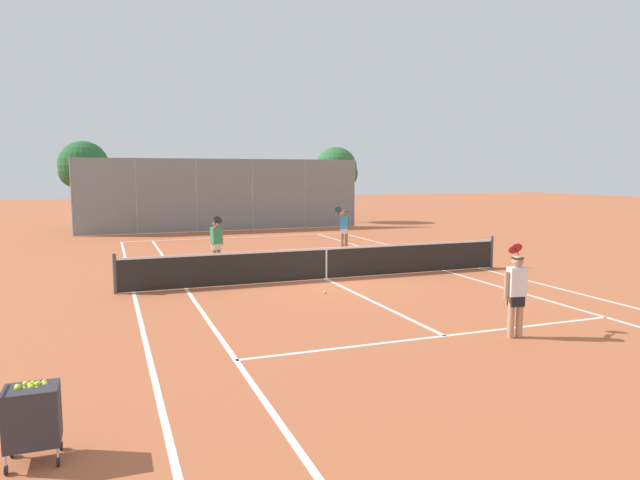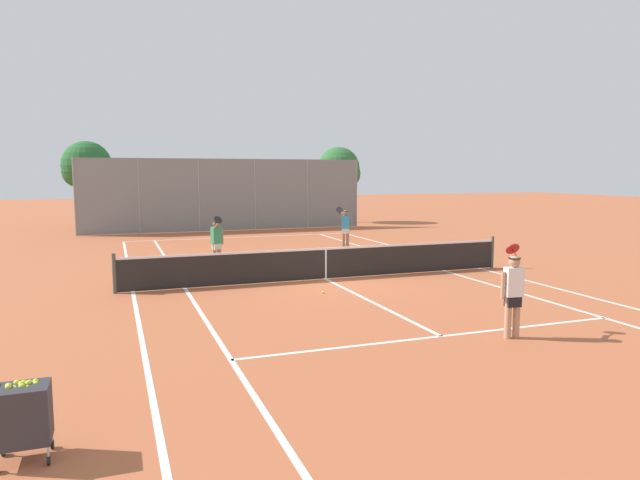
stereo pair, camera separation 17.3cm
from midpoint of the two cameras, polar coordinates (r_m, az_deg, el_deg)
ground_plane at (r=17.11m, az=0.87°, el=-3.93°), size 120.00×120.00×0.00m
court_line_markings at (r=17.11m, az=0.87°, el=-3.92°), size 11.10×23.90×0.01m
tennis_net at (r=17.02m, az=0.87°, el=-2.25°), size 12.00×0.10×1.07m
ball_cart at (r=7.27m, az=-26.95°, el=-15.26°), size 0.64×0.50×0.96m
player_near_side at (r=11.58m, az=19.14°, el=-4.80°), size 0.74×0.72×1.77m
player_far_left at (r=19.29m, az=-10.03°, el=-0.04°), size 0.45×0.88×1.77m
player_far_right at (r=24.07m, az=2.77°, el=1.39°), size 0.85×0.68×1.77m
loose_tennis_ball_0 at (r=15.10m, az=0.66°, el=-5.25°), size 0.07×0.07×0.07m
loose_tennis_ball_1 at (r=19.33m, az=1.59°, el=-2.59°), size 0.07×0.07×0.07m
loose_tennis_ball_2 at (r=21.30m, az=2.54°, el=-1.73°), size 0.07×0.07×0.07m
back_fence at (r=31.58m, az=-9.10°, el=4.49°), size 15.46×0.08×3.94m
tree_behind_left at (r=34.74m, az=-22.31°, el=6.75°), size 2.73×2.73×4.94m
tree_behind_right at (r=36.61m, az=2.19°, el=7.02°), size 2.70×2.70×4.80m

